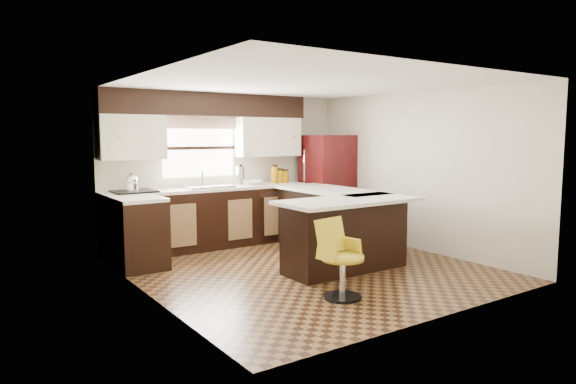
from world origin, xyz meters
TOP-DOWN VIEW (x-y plane):
  - floor at (0.00, 0.00)m, footprint 4.40×4.40m
  - ceiling at (0.00, 0.00)m, footprint 4.40×4.40m
  - wall_back at (0.00, 2.20)m, footprint 4.40×0.00m
  - wall_front at (0.00, -2.20)m, footprint 4.40×0.00m
  - wall_left at (-2.10, 0.00)m, footprint 0.00×4.40m
  - wall_right at (2.10, 0.00)m, footprint 0.00×4.40m
  - base_cab_back at (-0.45, 1.90)m, footprint 3.30×0.60m
  - base_cab_left at (-1.80, 1.25)m, footprint 0.60×0.70m
  - counter_back at (-0.45, 1.90)m, footprint 3.30×0.60m
  - counter_left at (-1.80, 1.25)m, footprint 0.60×0.70m
  - soffit at (-0.40, 2.03)m, footprint 3.40×0.35m
  - upper_cab_left at (-1.62, 2.03)m, footprint 0.94×0.35m
  - upper_cab_right at (0.68, 2.03)m, footprint 1.14×0.35m
  - window_pane at (-0.50, 2.18)m, footprint 1.20×0.02m
  - valance at (-0.50, 2.14)m, footprint 1.30×0.06m
  - sink at (-0.50, 1.88)m, footprint 0.75×0.45m
  - dishwasher at (0.55, 1.61)m, footprint 0.58×0.03m
  - cooktop at (-1.65, 1.88)m, footprint 0.58×0.50m
  - peninsula_long at (0.90, 0.62)m, footprint 0.60×1.95m
  - peninsula_return at (0.38, -0.35)m, footprint 1.65×0.60m
  - counter_pen_long at (0.95, 0.62)m, footprint 0.84×1.95m
  - counter_pen_return at (0.35, -0.44)m, footprint 1.89×0.84m
  - refrigerator at (1.70, 1.69)m, footprint 0.75×0.72m
  - bar_chair at (-0.41, -1.21)m, footprint 0.53×0.53m
  - kettle at (-1.68, 1.88)m, footprint 0.19×0.19m
  - percolator at (0.08, 1.90)m, footprint 0.13×0.13m
  - mixing_bowl at (0.33, 1.90)m, footprint 0.36×0.36m
  - canister_large at (0.75, 1.92)m, footprint 0.12×0.12m
  - canister_med at (0.85, 1.92)m, footprint 0.12×0.12m
  - canister_small at (0.96, 1.92)m, footprint 0.13×0.13m

SIDE VIEW (x-z plane):
  - floor at x=0.00m, z-range 0.00..0.00m
  - bar_chair at x=-0.41m, z-range 0.00..0.86m
  - dishwasher at x=0.55m, z-range 0.04..0.82m
  - base_cab_back at x=-0.45m, z-range 0.00..0.90m
  - base_cab_left at x=-1.80m, z-range 0.00..0.90m
  - peninsula_long at x=0.90m, z-range 0.00..0.90m
  - peninsula_return at x=0.38m, z-range 0.00..0.90m
  - refrigerator at x=1.70m, z-range 0.00..1.75m
  - counter_back at x=-0.45m, z-range 0.90..0.94m
  - counter_left at x=-1.80m, z-range 0.90..0.94m
  - counter_pen_long at x=0.95m, z-range 0.90..0.94m
  - counter_pen_return at x=0.35m, z-range 0.90..0.94m
  - cooktop at x=-1.65m, z-range 0.94..0.97m
  - sink at x=-0.50m, z-range 0.95..0.98m
  - mixing_bowl at x=0.33m, z-range 0.95..1.01m
  - canister_small at x=0.96m, z-range 0.95..1.14m
  - canister_med at x=0.85m, z-range 0.95..1.16m
  - canister_large at x=0.75m, z-range 0.95..1.22m
  - kettle at x=-1.68m, z-range 0.97..1.22m
  - percolator at x=0.08m, z-range 0.95..1.25m
  - wall_back at x=0.00m, z-range -1.00..3.40m
  - wall_front at x=0.00m, z-range -1.00..3.40m
  - wall_left at x=-2.10m, z-range -1.00..3.40m
  - wall_right at x=2.10m, z-range -1.00..3.40m
  - window_pane at x=-0.50m, z-range 1.10..2.00m
  - upper_cab_left at x=-1.62m, z-range 1.40..2.04m
  - upper_cab_right at x=0.68m, z-range 1.40..2.04m
  - valance at x=-0.50m, z-range 1.85..2.03m
  - soffit at x=-0.40m, z-range 2.04..2.40m
  - ceiling at x=0.00m, z-range 2.40..2.40m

